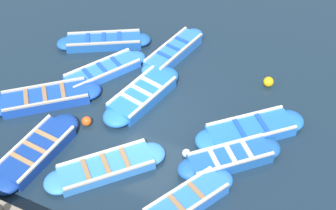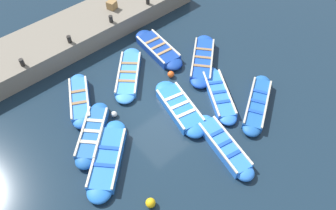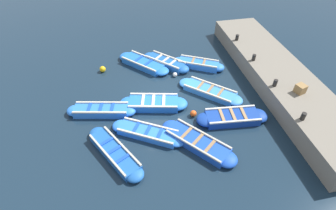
{
  "view_description": "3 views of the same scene",
  "coord_description": "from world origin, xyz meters",
  "px_view_note": "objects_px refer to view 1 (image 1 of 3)",
  "views": [
    {
      "loc": [
        9.21,
        5.11,
        10.89
      ],
      "look_at": [
        -0.52,
        0.6,
        0.37
      ],
      "focal_mm": 50.0,
      "sensor_mm": 36.0,
      "label": 1
    },
    {
      "loc": [
        -7.01,
        5.71,
        11.23
      ],
      "look_at": [
        -0.32,
        -0.16,
        0.23
      ],
      "focal_mm": 35.0,
      "sensor_mm": 36.0,
      "label": 2
    },
    {
      "loc": [
        -1.99,
        -10.25,
        8.92
      ],
      "look_at": [
        -0.08,
        -0.87,
        0.33
      ],
      "focal_mm": 28.0,
      "sensor_mm": 36.0,
      "label": 3
    }
  ],
  "objects_px": {
    "boat_alongside": "(187,201)",
    "boat_near_quay": "(104,42)",
    "boat_outer_left": "(45,98)",
    "boat_mid_row": "(230,158)",
    "buoy_orange_near": "(87,121)",
    "boat_far_corner": "(174,52)",
    "boat_broadside": "(103,71)",
    "boat_centre": "(142,95)",
    "boat_drifting": "(106,167)",
    "buoy_yellow_far": "(186,153)",
    "boat_tucked": "(250,130)",
    "boat_outer_right": "(36,152)",
    "buoy_white_drifting": "(268,82)"
  },
  "relations": [
    {
      "from": "boat_broadside",
      "to": "boat_mid_row",
      "type": "bearing_deg",
      "value": 70.88
    },
    {
      "from": "boat_mid_row",
      "to": "boat_drifting",
      "type": "bearing_deg",
      "value": -60.52
    },
    {
      "from": "boat_alongside",
      "to": "boat_near_quay",
      "type": "distance_m",
      "value": 7.78
    },
    {
      "from": "boat_near_quay",
      "to": "boat_mid_row",
      "type": "height_order",
      "value": "boat_mid_row"
    },
    {
      "from": "boat_outer_right",
      "to": "buoy_white_drifting",
      "type": "distance_m",
      "value": 8.03
    },
    {
      "from": "boat_outer_right",
      "to": "boat_drifting",
      "type": "distance_m",
      "value": 2.2
    },
    {
      "from": "boat_outer_left",
      "to": "boat_mid_row",
      "type": "relative_size",
      "value": 1.19
    },
    {
      "from": "buoy_yellow_far",
      "to": "boat_tucked",
      "type": "bearing_deg",
      "value": 138.31
    },
    {
      "from": "boat_outer_right",
      "to": "buoy_yellow_far",
      "type": "relative_size",
      "value": 13.44
    },
    {
      "from": "boat_mid_row",
      "to": "buoy_yellow_far",
      "type": "xyz_separation_m",
      "value": [
        0.3,
        -1.26,
        -0.07
      ]
    },
    {
      "from": "boat_drifting",
      "to": "boat_mid_row",
      "type": "distance_m",
      "value": 3.62
    },
    {
      "from": "boat_drifting",
      "to": "boat_mid_row",
      "type": "xyz_separation_m",
      "value": [
        -1.78,
        3.15,
        0.05
      ]
    },
    {
      "from": "boat_centre",
      "to": "boat_far_corner",
      "type": "xyz_separation_m",
      "value": [
        -2.57,
        -0.01,
        0.0
      ]
    },
    {
      "from": "buoy_orange_near",
      "to": "boat_outer_left",
      "type": "bearing_deg",
      "value": -99.83
    },
    {
      "from": "boat_broadside",
      "to": "buoy_orange_near",
      "type": "relative_size",
      "value": 10.74
    },
    {
      "from": "boat_drifting",
      "to": "boat_far_corner",
      "type": "height_order",
      "value": "boat_far_corner"
    },
    {
      "from": "boat_alongside",
      "to": "boat_outer_right",
      "type": "distance_m",
      "value": 4.75
    },
    {
      "from": "boat_far_corner",
      "to": "buoy_yellow_far",
      "type": "height_order",
      "value": "boat_far_corner"
    },
    {
      "from": "boat_far_corner",
      "to": "boat_broadside",
      "type": "bearing_deg",
      "value": -42.49
    },
    {
      "from": "boat_tucked",
      "to": "boat_broadside",
      "type": "bearing_deg",
      "value": -95.49
    },
    {
      "from": "boat_alongside",
      "to": "boat_tucked",
      "type": "relative_size",
      "value": 0.95
    },
    {
      "from": "buoy_white_drifting",
      "to": "boat_tucked",
      "type": "bearing_deg",
      "value": 3.14
    },
    {
      "from": "boat_outer_right",
      "to": "buoy_yellow_far",
      "type": "distance_m",
      "value": 4.46
    },
    {
      "from": "buoy_orange_near",
      "to": "buoy_yellow_far",
      "type": "xyz_separation_m",
      "value": [
        -0.15,
        3.38,
        -0.03
      ]
    },
    {
      "from": "boat_outer_left",
      "to": "buoy_yellow_far",
      "type": "height_order",
      "value": "boat_outer_left"
    },
    {
      "from": "boat_alongside",
      "to": "buoy_orange_near",
      "type": "bearing_deg",
      "value": -109.57
    },
    {
      "from": "boat_outer_left",
      "to": "buoy_yellow_far",
      "type": "xyz_separation_m",
      "value": [
        0.16,
        5.17,
        -0.05
      ]
    },
    {
      "from": "boat_mid_row",
      "to": "buoy_orange_near",
      "type": "relative_size",
      "value": 9.07
    },
    {
      "from": "boat_centre",
      "to": "buoy_orange_near",
      "type": "xyz_separation_m",
      "value": [
        1.78,
        -1.07,
        -0.04
      ]
    },
    {
      "from": "boat_tucked",
      "to": "boat_outer_left",
      "type": "relative_size",
      "value": 0.96
    },
    {
      "from": "boat_alongside",
      "to": "boat_outer_right",
      "type": "xyz_separation_m",
      "value": [
        0.28,
        -4.74,
        -0.0
      ]
    },
    {
      "from": "boat_drifting",
      "to": "boat_near_quay",
      "type": "bearing_deg",
      "value": -148.93
    },
    {
      "from": "boat_alongside",
      "to": "buoy_white_drifting",
      "type": "height_order",
      "value": "boat_alongside"
    },
    {
      "from": "boat_tucked",
      "to": "boat_drifting",
      "type": "height_order",
      "value": "boat_tucked"
    },
    {
      "from": "boat_far_corner",
      "to": "boat_near_quay",
      "type": "bearing_deg",
      "value": -79.23
    },
    {
      "from": "boat_broadside",
      "to": "boat_near_quay",
      "type": "relative_size",
      "value": 0.98
    },
    {
      "from": "boat_outer_left",
      "to": "boat_drifting",
      "type": "bearing_deg",
      "value": 63.43
    },
    {
      "from": "boat_far_corner",
      "to": "buoy_orange_near",
      "type": "distance_m",
      "value": 4.48
    },
    {
      "from": "boat_outer_right",
      "to": "boat_mid_row",
      "type": "xyz_separation_m",
      "value": [
        -2.17,
        5.31,
        0.01
      ]
    },
    {
      "from": "boat_alongside",
      "to": "buoy_yellow_far",
      "type": "height_order",
      "value": "boat_alongside"
    },
    {
      "from": "buoy_orange_near",
      "to": "boat_drifting",
      "type": "bearing_deg",
      "value": 48.25
    },
    {
      "from": "boat_tucked",
      "to": "boat_mid_row",
      "type": "xyz_separation_m",
      "value": [
        1.34,
        -0.2,
        0.02
      ]
    },
    {
      "from": "boat_centre",
      "to": "boat_mid_row",
      "type": "relative_size",
      "value": 1.24
    },
    {
      "from": "boat_outer_right",
      "to": "boat_centre",
      "type": "relative_size",
      "value": 0.99
    },
    {
      "from": "boat_outer_left",
      "to": "boat_centre",
      "type": "bearing_deg",
      "value": 117.15
    },
    {
      "from": "boat_alongside",
      "to": "boat_outer_left",
      "type": "relative_size",
      "value": 0.91
    },
    {
      "from": "boat_near_quay",
      "to": "buoy_orange_near",
      "type": "height_order",
      "value": "boat_near_quay"
    },
    {
      "from": "boat_outer_left",
      "to": "boat_far_corner",
      "type": "relative_size",
      "value": 0.99
    },
    {
      "from": "boat_centre",
      "to": "boat_outer_left",
      "type": "bearing_deg",
      "value": -62.85
    },
    {
      "from": "boat_drifting",
      "to": "buoy_orange_near",
      "type": "distance_m",
      "value": 2.0
    }
  ]
}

